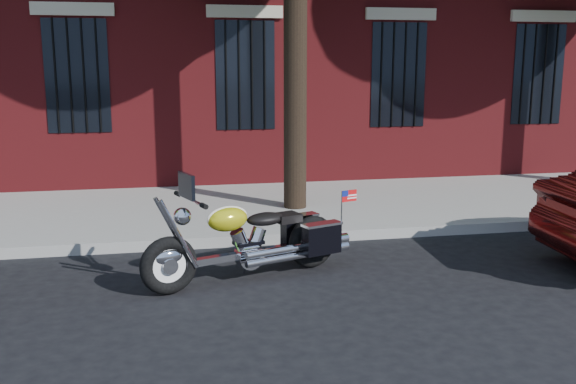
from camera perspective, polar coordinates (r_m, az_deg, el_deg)
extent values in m
plane|color=black|center=(7.54, 1.37, -7.37)|extent=(120.00, 120.00, 0.00)
cube|color=gray|center=(8.81, -0.56, -4.08)|extent=(40.00, 0.16, 0.15)
cube|color=gray|center=(10.61, -2.42, -1.43)|extent=(40.00, 3.60, 0.15)
cube|color=black|center=(12.18, -3.84, 10.29)|extent=(1.10, 0.14, 2.00)
cube|color=#B2A893|center=(12.19, -3.90, 15.70)|extent=(1.40, 0.20, 0.22)
cylinder|color=black|center=(12.10, -3.79, 10.28)|extent=(0.04, 0.04, 2.00)
cylinder|color=black|center=(10.08, 0.65, 11.80)|extent=(0.36, 0.36, 5.00)
torus|color=black|center=(6.93, -10.56, -6.44)|extent=(0.65, 0.35, 0.64)
torus|color=black|center=(7.70, 2.17, -4.45)|extent=(0.65, 0.35, 0.64)
cylinder|color=white|center=(6.93, -10.56, -6.44)|extent=(0.47, 0.21, 0.47)
cylinder|color=white|center=(7.70, 2.17, -4.45)|extent=(0.47, 0.21, 0.47)
ellipsoid|color=white|center=(6.90, -10.59, -5.69)|extent=(0.36, 0.23, 0.18)
ellipsoid|color=gold|center=(7.67, 2.18, -3.63)|extent=(0.36, 0.24, 0.18)
cube|color=white|center=(7.28, -3.85, -5.57)|extent=(1.37, 0.57, 0.08)
cylinder|color=white|center=(7.30, -3.51, -5.66)|extent=(0.34, 0.26, 0.30)
cylinder|color=white|center=(7.38, 0.40, -5.38)|extent=(1.15, 0.48, 0.09)
ellipsoid|color=gold|center=(7.07, -5.41, -2.42)|extent=(0.53, 0.41, 0.27)
ellipsoid|color=black|center=(7.30, -2.02, -2.41)|extent=(0.52, 0.41, 0.15)
cube|color=black|center=(7.86, 1.02, -3.32)|extent=(0.48, 0.30, 0.36)
cube|color=black|center=(7.46, 3.02, -4.14)|extent=(0.48, 0.30, 0.36)
cylinder|color=white|center=(6.85, -8.68, -0.67)|extent=(0.28, 0.71, 0.03)
sphere|color=white|center=(6.85, -9.37, -2.15)|extent=(0.24, 0.24, 0.19)
cube|color=black|center=(6.81, -9.01, 0.55)|extent=(0.16, 0.37, 0.27)
cube|color=red|center=(7.51, 5.45, -0.34)|extent=(0.20, 0.08, 0.13)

